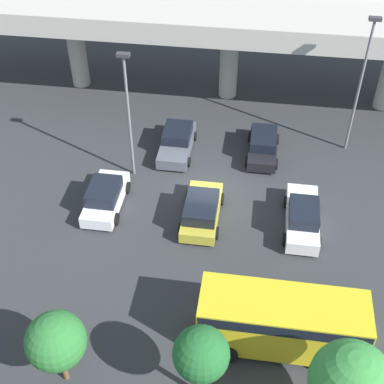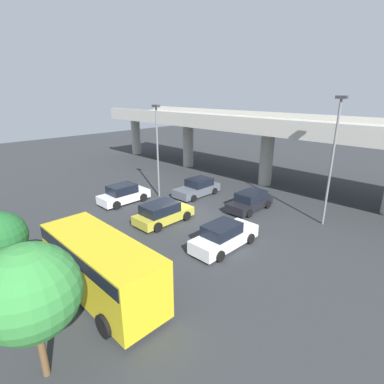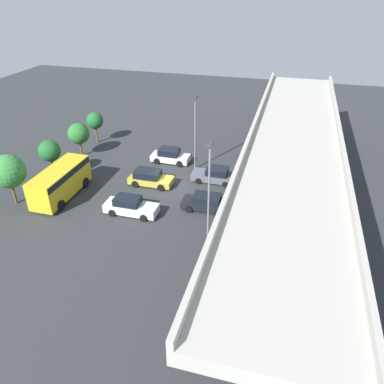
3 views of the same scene
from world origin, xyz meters
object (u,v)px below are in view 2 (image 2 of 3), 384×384
Objects in this scene: parked_car_3 at (250,201)px; shuttle_bus at (101,264)px; parked_car_1 at (197,188)px; parked_car_4 at (224,236)px; lamp_post_mid_lot at (157,145)px; parked_car_2 at (163,213)px; lamp_post_near_aisle at (333,154)px; tree_front_right at (1,237)px; tree_front_far_right at (30,292)px; parked_car_0 at (124,194)px.

parked_car_3 is 14.10m from shuttle_bus.
parked_car_3 is 0.60× the size of shuttle_bus.
parked_car_1 is 0.94× the size of parked_car_4.
lamp_post_mid_lot is (-9.17, 10.86, 3.02)m from shuttle_bus.
shuttle_bus reaches higher than parked_car_4.
parked_car_1 is 1.02× the size of parked_car_2.
parked_car_3 is at bearing -165.07° from lamp_post_near_aisle.
parked_car_1 is 1.08× the size of tree_front_right.
lamp_post_mid_lot is (-7.80, -3.14, 4.03)m from parked_car_3.
parked_car_4 is 11.52m from tree_front_far_right.
parked_car_4 is 0.54× the size of lamp_post_near_aisle.
shuttle_bus is at bearing 43.46° from tree_front_right.
shuttle_bus is at bearing -104.61° from lamp_post_near_aisle.
lamp_post_near_aisle is (8.49, 8.08, 4.43)m from parked_car_2.
lamp_post_near_aisle reaches higher than shuttle_bus.
parked_car_4 reaches higher than parked_car_3.
parked_car_2 is 8.67m from shuttle_bus.
shuttle_bus reaches higher than parked_car_1.
lamp_post_mid_lot is at bearing -39.67° from parked_car_1.
parked_car_4 is 0.98× the size of tree_front_far_right.
parked_car_4 is at bearing 96.44° from tree_front_far_right.
tree_front_far_right is (1.26, -11.15, 2.60)m from parked_car_4.
shuttle_bus is 0.89× the size of lamp_post_mid_lot.
parked_car_0 is 6.73m from parked_car_1.
parked_car_3 is (5.53, 0.40, 0.01)m from parked_car_1.
parked_car_3 is at bearing 101.93° from tree_front_far_right.
parked_car_1 is 5.55m from parked_car_3.
parked_car_4 is 7.76m from shuttle_bus.
parked_car_2 is at bearing 92.73° from parked_car_4.
parked_car_4 is at bearing 68.24° from tree_front_right.
lamp_post_near_aisle is 19.89m from tree_front_right.
parked_car_3 is at bearing 95.57° from shuttle_bus.
tree_front_right is at bearing -111.29° from lamp_post_near_aisle.
parked_car_2 is 13.10m from tree_front_far_right.
parked_car_0 is 1.04× the size of tree_front_right.
shuttle_bus is (1.37, -14.00, 1.02)m from parked_car_3.
lamp_post_mid_lot reaches higher than parked_car_3.
tree_front_right is at bearing -6.02° from parked_car_3.
lamp_post_mid_lot is at bearing 72.46° from parked_car_4.
parked_car_2 is 12.53m from lamp_post_near_aisle.
lamp_post_near_aisle reaches higher than tree_front_far_right.
parked_car_1 is 17.17m from tree_front_right.
parked_car_0 is 0.97× the size of parked_car_2.
shuttle_bus is 0.81× the size of lamp_post_near_aisle.
lamp_post_mid_lot reaches higher than parked_car_2.
lamp_post_near_aisle reaches higher than lamp_post_mid_lot.
lamp_post_mid_lot is 15.20m from tree_front_right.
tree_front_far_right is (6.81, -10.89, 2.61)m from parked_car_2.
parked_car_4 is 11.47m from lamp_post_mid_lot.
parked_car_4 is at bearing -17.54° from lamp_post_mid_lot.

